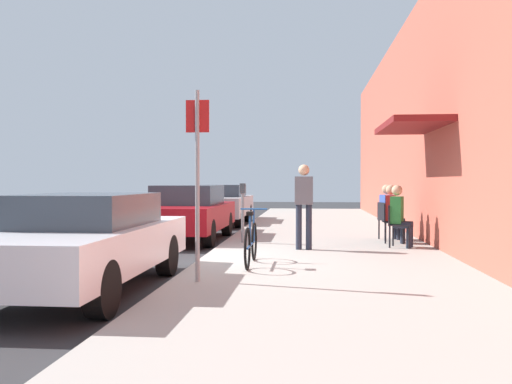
{
  "coord_description": "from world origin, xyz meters",
  "views": [
    {
      "loc": [
        1.9,
        -9.58,
        1.48
      ],
      "look_at": [
        0.6,
        4.07,
        1.22
      ],
      "focal_mm": 38.45,
      "sensor_mm": 36.0,
      "label": 1
    }
  ],
  "objects_px": {
    "parked_car_0": "(84,240)",
    "seated_patron_1": "(393,211)",
    "seated_patron_2": "(389,210)",
    "pedestrian_standing": "(304,200)",
    "cafe_chair_1": "(391,220)",
    "seated_patron_0": "(400,214)",
    "parked_car_2": "(221,203)",
    "bicycle_0": "(251,243)",
    "parking_meter": "(243,208)",
    "cafe_chair_2": "(386,218)",
    "street_sign": "(197,170)",
    "cafe_chair_0": "(397,223)",
    "parked_car_1": "(188,212)"
  },
  "relations": [
    {
      "from": "cafe_chair_0",
      "to": "seated_patron_2",
      "type": "relative_size",
      "value": 0.67
    },
    {
      "from": "street_sign",
      "to": "cafe_chair_2",
      "type": "relative_size",
      "value": 2.99
    },
    {
      "from": "parking_meter",
      "to": "bicycle_0",
      "type": "xyz_separation_m",
      "value": [
        0.53,
        -3.26,
        -0.41
      ]
    },
    {
      "from": "seated_patron_2",
      "to": "parking_meter",
      "type": "bearing_deg",
      "value": -164.45
    },
    {
      "from": "parking_meter",
      "to": "bicycle_0",
      "type": "relative_size",
      "value": 0.77
    },
    {
      "from": "parking_meter",
      "to": "seated_patron_0",
      "type": "height_order",
      "value": "parking_meter"
    },
    {
      "from": "cafe_chair_0",
      "to": "seated_patron_0",
      "type": "distance_m",
      "value": 0.2
    },
    {
      "from": "cafe_chair_0",
      "to": "cafe_chair_2",
      "type": "distance_m",
      "value": 1.48
    },
    {
      "from": "cafe_chair_0",
      "to": "seated_patron_2",
      "type": "xyz_separation_m",
      "value": [
        0.06,
        1.5,
        0.19
      ]
    },
    {
      "from": "parked_car_2",
      "to": "parking_meter",
      "type": "relative_size",
      "value": 3.33
    },
    {
      "from": "parked_car_0",
      "to": "seated_patron_0",
      "type": "relative_size",
      "value": 3.41
    },
    {
      "from": "parking_meter",
      "to": "pedestrian_standing",
      "type": "xyz_separation_m",
      "value": [
        1.37,
        -1.14,
        0.23
      ]
    },
    {
      "from": "street_sign",
      "to": "seated_patron_0",
      "type": "distance_m",
      "value": 5.44
    },
    {
      "from": "parked_car_0",
      "to": "pedestrian_standing",
      "type": "relative_size",
      "value": 2.59
    },
    {
      "from": "parked_car_1",
      "to": "seated_patron_0",
      "type": "relative_size",
      "value": 3.41
    },
    {
      "from": "seated_patron_1",
      "to": "pedestrian_standing",
      "type": "height_order",
      "value": "pedestrian_standing"
    },
    {
      "from": "seated_patron_0",
      "to": "seated_patron_2",
      "type": "bearing_deg",
      "value": 90.02
    },
    {
      "from": "bicycle_0",
      "to": "seated_patron_1",
      "type": "xyz_separation_m",
      "value": [
        2.81,
        3.51,
        0.34
      ]
    },
    {
      "from": "street_sign",
      "to": "seated_patron_2",
      "type": "xyz_separation_m",
      "value": [
        3.39,
        5.69,
        -0.82
      ]
    },
    {
      "from": "parked_car_2",
      "to": "cafe_chair_0",
      "type": "distance_m",
      "value": 8.69
    },
    {
      "from": "seated_patron_2",
      "to": "pedestrian_standing",
      "type": "height_order",
      "value": "pedestrian_standing"
    },
    {
      "from": "cafe_chair_2",
      "to": "pedestrian_standing",
      "type": "distance_m",
      "value": 2.85
    },
    {
      "from": "bicycle_0",
      "to": "seated_patron_0",
      "type": "bearing_deg",
      "value": 43.53
    },
    {
      "from": "seated_patron_2",
      "to": "pedestrian_standing",
      "type": "relative_size",
      "value": 0.76
    },
    {
      "from": "parked_car_0",
      "to": "seated_patron_1",
      "type": "distance_m",
      "value": 7.19
    },
    {
      "from": "cafe_chair_1",
      "to": "seated_patron_1",
      "type": "bearing_deg",
      "value": -8.63
    },
    {
      "from": "parked_car_1",
      "to": "seated_patron_1",
      "type": "bearing_deg",
      "value": -12.82
    },
    {
      "from": "parked_car_0",
      "to": "parked_car_2",
      "type": "xyz_separation_m",
      "value": [
        0.0,
        11.67,
        0.03
      ]
    },
    {
      "from": "street_sign",
      "to": "seated_patron_1",
      "type": "height_order",
      "value": "street_sign"
    },
    {
      "from": "parking_meter",
      "to": "seated_patron_2",
      "type": "height_order",
      "value": "parking_meter"
    },
    {
      "from": "parked_car_2",
      "to": "seated_patron_1",
      "type": "relative_size",
      "value": 3.41
    },
    {
      "from": "parked_car_1",
      "to": "parking_meter",
      "type": "height_order",
      "value": "parking_meter"
    },
    {
      "from": "cafe_chair_1",
      "to": "pedestrian_standing",
      "type": "height_order",
      "value": "pedestrian_standing"
    },
    {
      "from": "seated_patron_1",
      "to": "pedestrian_standing",
      "type": "distance_m",
      "value": 2.43
    },
    {
      "from": "cafe_chair_0",
      "to": "cafe_chair_1",
      "type": "bearing_deg",
      "value": 90.23
    },
    {
      "from": "cafe_chair_0",
      "to": "seated_patron_1",
      "type": "distance_m",
      "value": 0.84
    },
    {
      "from": "parked_car_0",
      "to": "cafe_chair_2",
      "type": "relative_size",
      "value": 5.06
    },
    {
      "from": "cafe_chair_1",
      "to": "cafe_chair_2",
      "type": "xyz_separation_m",
      "value": [
        0.0,
        0.65,
        0.0
      ]
    },
    {
      "from": "parked_car_0",
      "to": "parked_car_2",
      "type": "height_order",
      "value": "parked_car_2"
    },
    {
      "from": "bicycle_0",
      "to": "cafe_chair_1",
      "type": "xyz_separation_m",
      "value": [
        2.75,
        3.52,
        0.14
      ]
    },
    {
      "from": "seated_patron_1",
      "to": "parked_car_0",
      "type": "bearing_deg",
      "value": -132.84
    },
    {
      "from": "cafe_chair_0",
      "to": "cafe_chair_2",
      "type": "relative_size",
      "value": 1.0
    },
    {
      "from": "bicycle_0",
      "to": "cafe_chair_2",
      "type": "relative_size",
      "value": 1.97
    },
    {
      "from": "cafe_chair_0",
      "to": "parked_car_2",
      "type": "bearing_deg",
      "value": 123.78
    },
    {
      "from": "street_sign",
      "to": "seated_patron_0",
      "type": "height_order",
      "value": "street_sign"
    },
    {
      "from": "cafe_chair_1",
      "to": "seated_patron_1",
      "type": "relative_size",
      "value": 0.67
    },
    {
      "from": "parked_car_1",
      "to": "pedestrian_standing",
      "type": "relative_size",
      "value": 2.59
    },
    {
      "from": "bicycle_0",
      "to": "seated_patron_1",
      "type": "relative_size",
      "value": 1.33
    },
    {
      "from": "seated_patron_0",
      "to": "pedestrian_standing",
      "type": "relative_size",
      "value": 0.76
    },
    {
      "from": "pedestrian_standing",
      "to": "cafe_chair_0",
      "type": "bearing_deg",
      "value": 16.58
    }
  ]
}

